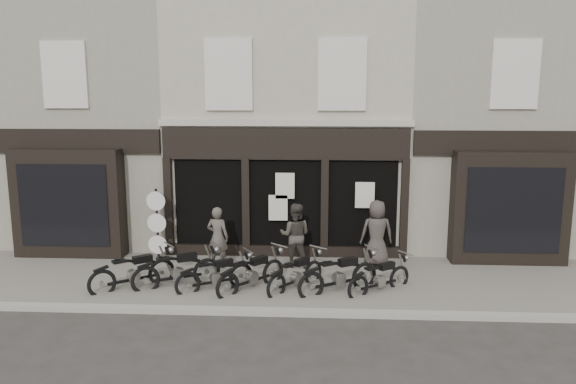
{
  "coord_description": "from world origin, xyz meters",
  "views": [
    {
      "loc": [
        0.94,
        -13.11,
        4.99
      ],
      "look_at": [
        0.15,
        1.6,
        2.29
      ],
      "focal_mm": 35.0,
      "sensor_mm": 36.0,
      "label": 1
    }
  ],
  "objects_px": {
    "motorcycle_6": "(380,280)",
    "man_centre": "(295,235)",
    "motorcycle_1": "(178,273)",
    "man_left": "(218,237)",
    "motorcycle_5": "(339,278)",
    "man_right": "(377,233)",
    "motorcycle_2": "(216,277)",
    "motorcycle_3": "(252,276)",
    "motorcycle_0": "(134,275)",
    "motorcycle_4": "(296,277)",
    "advert_sign_post": "(157,229)"
  },
  "relations": [
    {
      "from": "motorcycle_3",
      "to": "man_centre",
      "type": "xyz_separation_m",
      "value": [
        1.0,
        1.81,
        0.6
      ]
    },
    {
      "from": "motorcycle_3",
      "to": "motorcycle_5",
      "type": "bearing_deg",
      "value": -49.43
    },
    {
      "from": "motorcycle_1",
      "to": "motorcycle_6",
      "type": "distance_m",
      "value": 5.05
    },
    {
      "from": "motorcycle_5",
      "to": "advert_sign_post",
      "type": "xyz_separation_m",
      "value": [
        -5.09,
        2.05,
        0.66
      ]
    },
    {
      "from": "motorcycle_1",
      "to": "motorcycle_6",
      "type": "bearing_deg",
      "value": -29.61
    },
    {
      "from": "motorcycle_1",
      "to": "motorcycle_3",
      "type": "bearing_deg",
      "value": -31.63
    },
    {
      "from": "motorcycle_3",
      "to": "advert_sign_post",
      "type": "xyz_separation_m",
      "value": [
        -2.93,
        2.0,
        0.67
      ]
    },
    {
      "from": "motorcycle_1",
      "to": "motorcycle_2",
      "type": "bearing_deg",
      "value": -37.57
    },
    {
      "from": "motorcycle_1",
      "to": "motorcycle_3",
      "type": "distance_m",
      "value": 1.89
    },
    {
      "from": "motorcycle_2",
      "to": "motorcycle_6",
      "type": "distance_m",
      "value": 4.05
    },
    {
      "from": "man_left",
      "to": "advert_sign_post",
      "type": "relative_size",
      "value": 0.76
    },
    {
      "from": "man_left",
      "to": "man_centre",
      "type": "height_order",
      "value": "man_centre"
    },
    {
      "from": "motorcycle_0",
      "to": "motorcycle_3",
      "type": "xyz_separation_m",
      "value": [
        2.96,
        0.06,
        -0.01
      ]
    },
    {
      "from": "motorcycle_5",
      "to": "man_right",
      "type": "distance_m",
      "value": 2.45
    },
    {
      "from": "motorcycle_4",
      "to": "motorcycle_5",
      "type": "distance_m",
      "value": 1.08
    },
    {
      "from": "motorcycle_2",
      "to": "advert_sign_post",
      "type": "relative_size",
      "value": 0.82
    },
    {
      "from": "motorcycle_1",
      "to": "motorcycle_4",
      "type": "bearing_deg",
      "value": -28.48
    },
    {
      "from": "motorcycle_3",
      "to": "motorcycle_1",
      "type": "bearing_deg",
      "value": 128.51
    },
    {
      "from": "motorcycle_1",
      "to": "man_left",
      "type": "bearing_deg",
      "value": 35.56
    },
    {
      "from": "motorcycle_6",
      "to": "man_centre",
      "type": "height_order",
      "value": "man_centre"
    },
    {
      "from": "motorcycle_6",
      "to": "man_left",
      "type": "height_order",
      "value": "man_left"
    },
    {
      "from": "man_right",
      "to": "motorcycle_2",
      "type": "bearing_deg",
      "value": 21.12
    },
    {
      "from": "motorcycle_1",
      "to": "advert_sign_post",
      "type": "bearing_deg",
      "value": 90.58
    },
    {
      "from": "man_left",
      "to": "motorcycle_4",
      "type": "bearing_deg",
      "value": 158.81
    },
    {
      "from": "motorcycle_1",
      "to": "man_right",
      "type": "relative_size",
      "value": 1.13
    },
    {
      "from": "motorcycle_0",
      "to": "motorcycle_5",
      "type": "distance_m",
      "value": 5.13
    },
    {
      "from": "motorcycle_0",
      "to": "motorcycle_1",
      "type": "relative_size",
      "value": 0.91
    },
    {
      "from": "motorcycle_2",
      "to": "motorcycle_3",
      "type": "xyz_separation_m",
      "value": [
        0.89,
        0.05,
        0.03
      ]
    },
    {
      "from": "motorcycle_2",
      "to": "man_centre",
      "type": "xyz_separation_m",
      "value": [
        1.89,
        1.86,
        0.62
      ]
    },
    {
      "from": "motorcycle_5",
      "to": "man_left",
      "type": "xyz_separation_m",
      "value": [
        -3.3,
        1.69,
        0.54
      ]
    },
    {
      "from": "motorcycle_3",
      "to": "man_right",
      "type": "relative_size",
      "value": 0.97
    },
    {
      "from": "motorcycle_3",
      "to": "man_left",
      "type": "bearing_deg",
      "value": 76.61
    },
    {
      "from": "man_right",
      "to": "motorcycle_1",
      "type": "bearing_deg",
      "value": 14.95
    },
    {
      "from": "motorcycle_5",
      "to": "man_centre",
      "type": "xyz_separation_m",
      "value": [
        -1.16,
        1.86,
        0.58
      ]
    },
    {
      "from": "motorcycle_1",
      "to": "man_left",
      "type": "xyz_separation_m",
      "value": [
        0.75,
        1.53,
        0.54
      ]
    },
    {
      "from": "motorcycle_1",
      "to": "motorcycle_6",
      "type": "relative_size",
      "value": 1.23
    },
    {
      "from": "motorcycle_6",
      "to": "motorcycle_1",
      "type": "bearing_deg",
      "value": 142.01
    },
    {
      "from": "motorcycle_1",
      "to": "man_right",
      "type": "height_order",
      "value": "man_right"
    },
    {
      "from": "motorcycle_1",
      "to": "motorcycle_5",
      "type": "xyz_separation_m",
      "value": [
        4.05,
        -0.16,
        -0.0
      ]
    },
    {
      "from": "motorcycle_6",
      "to": "man_centre",
      "type": "bearing_deg",
      "value": 103.27
    },
    {
      "from": "man_left",
      "to": "man_centre",
      "type": "distance_m",
      "value": 2.14
    },
    {
      "from": "motorcycle_1",
      "to": "man_centre",
      "type": "bearing_deg",
      "value": 2.2
    },
    {
      "from": "motorcycle_5",
      "to": "man_left",
      "type": "relative_size",
      "value": 1.2
    },
    {
      "from": "motorcycle_5",
      "to": "motorcycle_1",
      "type": "bearing_deg",
      "value": 146.15
    },
    {
      "from": "man_right",
      "to": "advert_sign_post",
      "type": "distance_m",
      "value": 6.2
    },
    {
      "from": "motorcycle_1",
      "to": "advert_sign_post",
      "type": "distance_m",
      "value": 2.26
    },
    {
      "from": "motorcycle_1",
      "to": "motorcycle_3",
      "type": "xyz_separation_m",
      "value": [
        1.89,
        -0.11,
        -0.02
      ]
    },
    {
      "from": "motorcycle_6",
      "to": "man_centre",
      "type": "relative_size",
      "value": 0.95
    },
    {
      "from": "motorcycle_1",
      "to": "man_centre",
      "type": "distance_m",
      "value": 3.4
    },
    {
      "from": "motorcycle_1",
      "to": "man_right",
      "type": "distance_m",
      "value": 5.54
    }
  ]
}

